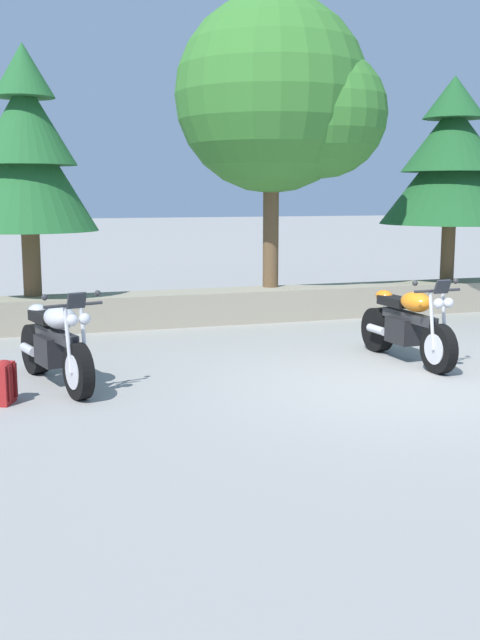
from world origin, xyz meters
The scene contains 8 objects.
ground_plane centered at (0.00, 0.00, 0.00)m, with size 120.00×120.00×0.00m, color gray.
stone_wall centered at (0.00, 4.80, 0.28)m, with size 36.00×0.80×0.55m, color gray.
motorcycle_silver_near_left centered at (-3.85, 1.12, 0.49)m, with size 0.88×2.03×1.18m.
motorcycle_orange_centre centered at (0.69, 1.02, 0.49)m, with size 0.67×2.07×1.18m.
rider_backpack centered at (-4.45, 0.51, 0.24)m, with size 0.33×0.35×0.47m.
pine_tree_far_left centered at (-3.92, 5.05, 2.84)m, with size 2.20×2.20×3.99m.
leafy_tree_mid_left centered at (0.38, 4.93, 3.81)m, with size 3.52×3.36×5.02m.
pine_tree_mid_right centered at (3.84, 5.01, 2.79)m, with size 2.65×2.65×3.83m.
Camera 1 is at (-4.41, -7.72, 2.23)m, focal length 42.60 mm.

